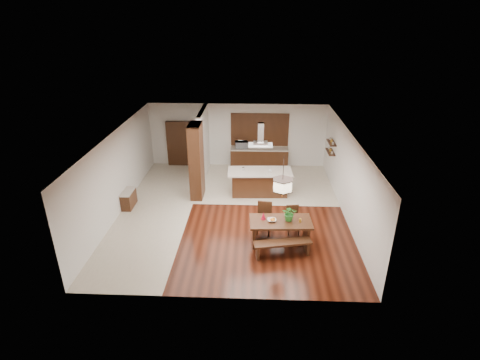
{
  "coord_description": "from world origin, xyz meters",
  "views": [
    {
      "loc": [
        0.8,
        -11.86,
        6.61
      ],
      "look_at": [
        0.3,
        0.0,
        1.25
      ],
      "focal_mm": 28.0,
      "sensor_mm": 36.0,
      "label": 1
    }
  ],
  "objects_px": {
    "foliage_plant": "(290,213)",
    "range_hood": "(261,134)",
    "dining_chair_left": "(264,219)",
    "kitchen_island": "(260,182)",
    "microwave": "(241,145)",
    "pendant_lantern": "(283,177)",
    "island_cup": "(270,171)",
    "hallway_console": "(129,199)",
    "dining_chair_right": "(293,220)",
    "dining_table": "(280,227)",
    "dining_bench": "(282,249)",
    "fruit_bowl": "(272,220)"
  },
  "relations": [
    {
      "from": "dining_chair_right",
      "to": "kitchen_island",
      "type": "xyz_separation_m",
      "value": [
        -1.06,
        2.78,
        0.06
      ]
    },
    {
      "from": "dining_table",
      "to": "dining_chair_left",
      "type": "relative_size",
      "value": 1.84
    },
    {
      "from": "foliage_plant",
      "to": "microwave",
      "type": "bearing_deg",
      "value": 105.55
    },
    {
      "from": "dining_bench",
      "to": "range_hood",
      "type": "distance_m",
      "value": 4.68
    },
    {
      "from": "kitchen_island",
      "to": "range_hood",
      "type": "distance_m",
      "value": 1.94
    },
    {
      "from": "fruit_bowl",
      "to": "microwave",
      "type": "xyz_separation_m",
      "value": [
        -1.16,
        6.17,
        0.29
      ]
    },
    {
      "from": "kitchen_island",
      "to": "microwave",
      "type": "bearing_deg",
      "value": 103.8
    },
    {
      "from": "dining_chair_right",
      "to": "hallway_console",
      "type": "bearing_deg",
      "value": 157.8
    },
    {
      "from": "fruit_bowl",
      "to": "kitchen_island",
      "type": "height_order",
      "value": "kitchen_island"
    },
    {
      "from": "dining_chair_left",
      "to": "kitchen_island",
      "type": "distance_m",
      "value": 2.83
    },
    {
      "from": "hallway_console",
      "to": "dining_chair_left",
      "type": "bearing_deg",
      "value": -17.83
    },
    {
      "from": "kitchen_island",
      "to": "foliage_plant",
      "type": "bearing_deg",
      "value": -77.81
    },
    {
      "from": "dining_bench",
      "to": "pendant_lantern",
      "type": "distance_m",
      "value": 2.12
    },
    {
      "from": "pendant_lantern",
      "to": "kitchen_island",
      "type": "distance_m",
      "value": 3.85
    },
    {
      "from": "hallway_console",
      "to": "dining_chair_left",
      "type": "distance_m",
      "value": 5.19
    },
    {
      "from": "range_hood",
      "to": "microwave",
      "type": "height_order",
      "value": "range_hood"
    },
    {
      "from": "foliage_plant",
      "to": "fruit_bowl",
      "type": "height_order",
      "value": "foliage_plant"
    },
    {
      "from": "dining_table",
      "to": "kitchen_island",
      "type": "bearing_deg",
      "value": 100.41
    },
    {
      "from": "dining_table",
      "to": "dining_chair_left",
      "type": "height_order",
      "value": "dining_chair_left"
    },
    {
      "from": "dining_bench",
      "to": "microwave",
      "type": "height_order",
      "value": "microwave"
    },
    {
      "from": "dining_chair_left",
      "to": "dining_chair_right",
      "type": "bearing_deg",
      "value": 10.46
    },
    {
      "from": "dining_chair_left",
      "to": "range_hood",
      "type": "xyz_separation_m",
      "value": [
        -0.12,
        2.83,
        1.94
      ]
    },
    {
      "from": "dining_bench",
      "to": "dining_chair_right",
      "type": "bearing_deg",
      "value": 72.19
    },
    {
      "from": "dining_chair_left",
      "to": "fruit_bowl",
      "type": "height_order",
      "value": "dining_chair_left"
    },
    {
      "from": "fruit_bowl",
      "to": "island_cup",
      "type": "relative_size",
      "value": 2.48
    },
    {
      "from": "microwave",
      "to": "range_hood",
      "type": "bearing_deg",
      "value": -79.96
    },
    {
      "from": "dining_chair_left",
      "to": "foliage_plant",
      "type": "relative_size",
      "value": 2.17
    },
    {
      "from": "foliage_plant",
      "to": "island_cup",
      "type": "xyz_separation_m",
      "value": [
        -0.49,
        3.22,
        0.03
      ]
    },
    {
      "from": "hallway_console",
      "to": "pendant_lantern",
      "type": "bearing_deg",
      "value": -21.49
    },
    {
      "from": "pendant_lantern",
      "to": "fruit_bowl",
      "type": "bearing_deg",
      "value": -174.61
    },
    {
      "from": "dining_bench",
      "to": "microwave",
      "type": "bearing_deg",
      "value": 102.15
    },
    {
      "from": "dining_bench",
      "to": "dining_chair_right",
      "type": "distance_m",
      "value": 1.36
    },
    {
      "from": "hallway_console",
      "to": "dining_chair_right",
      "type": "height_order",
      "value": "dining_chair_right"
    },
    {
      "from": "dining_bench",
      "to": "foliage_plant",
      "type": "xyz_separation_m",
      "value": [
        0.23,
        0.72,
        0.79
      ]
    },
    {
      "from": "dining_table",
      "to": "hallway_console",
      "type": "bearing_deg",
      "value": 158.51
    },
    {
      "from": "foliage_plant",
      "to": "island_cup",
      "type": "distance_m",
      "value": 3.26
    },
    {
      "from": "dining_table",
      "to": "dining_bench",
      "type": "height_order",
      "value": "dining_table"
    },
    {
      "from": "dining_chair_left",
      "to": "range_hood",
      "type": "relative_size",
      "value": 1.16
    },
    {
      "from": "dining_table",
      "to": "dining_bench",
      "type": "bearing_deg",
      "value": -87.25
    },
    {
      "from": "foliage_plant",
      "to": "range_hood",
      "type": "xyz_separation_m",
      "value": [
        -0.88,
        3.35,
        1.44
      ]
    },
    {
      "from": "range_hood",
      "to": "island_cup",
      "type": "bearing_deg",
      "value": -17.98
    },
    {
      "from": "hallway_console",
      "to": "dining_table",
      "type": "bearing_deg",
      "value": -21.49
    },
    {
      "from": "range_hood",
      "to": "foliage_plant",
      "type": "bearing_deg",
      "value": -75.2
    },
    {
      "from": "dining_table",
      "to": "dining_bench",
      "type": "distance_m",
      "value": 0.76
    },
    {
      "from": "foliage_plant",
      "to": "kitchen_island",
      "type": "bearing_deg",
      "value": 104.82
    },
    {
      "from": "dining_table",
      "to": "island_cup",
      "type": "xyz_separation_m",
      "value": [
        -0.23,
        3.26,
        0.48
      ]
    },
    {
      "from": "pendant_lantern",
      "to": "island_cup",
      "type": "height_order",
      "value": "pendant_lantern"
    },
    {
      "from": "kitchen_island",
      "to": "dining_bench",
      "type": "bearing_deg",
      "value": -83.49
    },
    {
      "from": "dining_bench",
      "to": "dining_chair_left",
      "type": "height_order",
      "value": "dining_chair_left"
    },
    {
      "from": "dining_table",
      "to": "dining_chair_right",
      "type": "distance_m",
      "value": 0.75
    }
  ]
}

